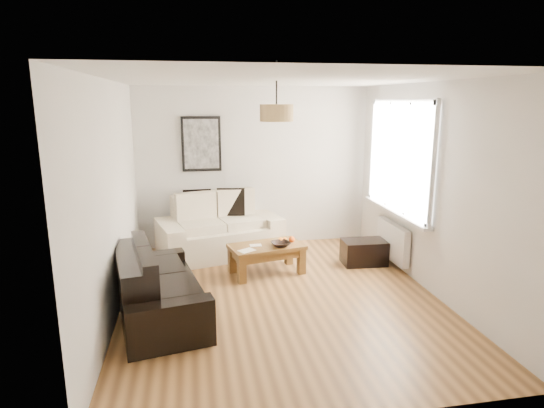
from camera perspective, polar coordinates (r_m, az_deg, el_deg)
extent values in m
plane|color=brown|center=(5.73, 1.08, -11.62)|extent=(4.50, 4.50, 0.00)
cube|color=white|center=(6.86, 14.87, -4.50)|extent=(0.10, 0.90, 0.52)
cylinder|color=tan|center=(5.52, 0.56, 11.34)|extent=(0.40, 0.40, 0.20)
cube|color=black|center=(6.92, 11.43, -5.92)|extent=(0.65, 0.44, 0.36)
cube|color=black|center=(7.30, -9.32, 0.08)|extent=(0.44, 0.14, 0.44)
cube|color=black|center=(7.32, -5.16, 0.25)|extent=(0.46, 0.20, 0.44)
imported|color=black|center=(6.29, 1.10, -5.03)|extent=(0.31, 0.31, 0.06)
sphere|color=orange|center=(6.44, 1.61, -4.52)|extent=(0.08, 0.08, 0.07)
sphere|color=#F15A14|center=(6.47, 2.49, -4.44)|extent=(0.11, 0.11, 0.09)
sphere|color=orange|center=(6.43, 1.10, -4.55)|extent=(0.09, 0.09, 0.08)
cube|color=white|center=(6.13, -3.18, -5.82)|extent=(0.26, 0.24, 0.01)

